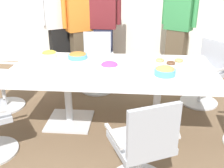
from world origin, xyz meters
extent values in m
cube|color=brown|center=(0.00, 0.00, -0.01)|extent=(10.00, 10.00, 0.01)
cube|color=white|center=(0.00, 0.00, 0.73)|extent=(2.40, 1.20, 0.04)
cube|color=silver|center=(-0.55, 0.00, 0.01)|extent=(0.56, 0.56, 0.02)
cylinder|color=silver|center=(-0.55, 0.00, 0.37)|extent=(0.09, 0.09, 0.69)
cube|color=silver|center=(0.55, 0.00, 0.01)|extent=(0.56, 0.56, 0.02)
cylinder|color=silver|center=(0.55, 0.00, 0.37)|extent=(0.09, 0.09, 0.69)
cylinder|color=silver|center=(1.24, 0.69, 0.01)|extent=(0.76, 0.76, 0.02)
cylinder|color=silver|center=(1.24, 0.69, 0.23)|extent=(0.05, 0.05, 0.41)
cube|color=#ADB2BC|center=(1.24, 0.69, 0.46)|extent=(0.65, 0.65, 0.06)
cube|color=#ADB2BC|center=(1.40, 0.83, 0.70)|extent=(0.31, 0.36, 0.42)
cube|color=silver|center=(1.39, 0.51, 0.58)|extent=(0.30, 0.26, 0.02)
cube|color=silver|center=(1.08, 0.88, 0.58)|extent=(0.30, 0.26, 0.02)
cylinder|color=silver|center=(-0.33, 1.03, 0.01)|extent=(0.57, 0.57, 0.02)
cylinder|color=silver|center=(-0.33, 1.03, 0.23)|extent=(0.05, 0.05, 0.41)
cube|color=#ADB2BC|center=(-0.33, 1.03, 0.46)|extent=(0.49, 0.49, 0.06)
cube|color=#ADB2BC|center=(-0.34, 1.24, 0.70)|extent=(0.44, 0.07, 0.42)
cube|color=silver|center=(-0.08, 1.04, 0.58)|extent=(0.05, 0.37, 0.02)
cube|color=silver|center=(-0.57, 1.01, 0.58)|extent=(0.05, 0.37, 0.02)
cylinder|color=silver|center=(-1.56, 0.34, 0.01)|extent=(0.59, 0.59, 0.02)
cylinder|color=silver|center=(-1.56, 0.34, 0.23)|extent=(0.05, 0.05, 0.41)
cube|color=#ADB2BC|center=(-1.56, 0.34, 0.46)|extent=(0.50, 0.50, 0.06)
cube|color=silver|center=(-1.54, 0.58, 0.58)|extent=(0.37, 0.06, 0.02)
cylinder|color=silver|center=(0.33, -1.03, 0.23)|extent=(0.05, 0.05, 0.41)
cube|color=#ADB2BC|center=(0.33, -1.03, 0.46)|extent=(0.61, 0.61, 0.06)
cube|color=#ADB2BC|center=(0.41, -1.22, 0.70)|extent=(0.41, 0.22, 0.42)
cube|color=silver|center=(0.10, -1.13, 0.58)|extent=(0.18, 0.35, 0.02)
cube|color=silver|center=(0.55, -0.93, 0.58)|extent=(0.18, 0.35, 0.02)
cube|color=black|center=(-1.07, 1.63, 0.44)|extent=(0.38, 0.34, 0.88)
cube|color=white|center=(-1.07, 1.63, 1.23)|extent=(0.49, 0.43, 0.70)
cylinder|color=white|center=(-0.85, 1.78, 1.27)|extent=(0.11, 0.11, 0.63)
cylinder|color=white|center=(-1.29, 1.48, 1.27)|extent=(0.11, 0.11, 0.63)
cube|color=brown|center=(-0.68, 1.57, 0.43)|extent=(0.38, 0.34, 0.85)
cube|color=orange|center=(-0.68, 1.57, 1.19)|extent=(0.49, 0.43, 0.68)
cylinder|color=orange|center=(-0.46, 1.72, 1.22)|extent=(0.11, 0.11, 0.61)
cylinder|color=orange|center=(-0.90, 1.43, 1.22)|extent=(0.11, 0.11, 0.61)
cube|color=#232842|center=(-0.28, 1.67, 0.44)|extent=(0.32, 0.20, 0.88)
cube|color=maroon|center=(-0.28, 1.67, 1.23)|extent=(0.44, 0.22, 0.70)
cylinder|color=maroon|center=(-0.02, 1.67, 1.27)|extent=(0.08, 0.08, 0.63)
cylinder|color=maroon|center=(-0.55, 1.67, 1.27)|extent=(0.08, 0.08, 0.63)
cube|color=brown|center=(0.99, 1.63, 0.44)|extent=(0.38, 0.34, 0.89)
cube|color=#388C4C|center=(0.99, 1.63, 1.24)|extent=(0.49, 0.42, 0.70)
cylinder|color=#388C4C|center=(1.21, 1.50, 1.27)|extent=(0.11, 0.11, 0.63)
cylinder|color=#388C4C|center=(0.76, 1.77, 1.27)|extent=(0.11, 0.11, 0.63)
cylinder|color=#4C9EC6|center=(0.60, -0.17, 0.78)|extent=(0.23, 0.23, 0.07)
ellipsoid|color=tan|center=(0.60, -0.17, 0.82)|extent=(0.21, 0.21, 0.06)
cylinder|color=beige|center=(-0.86, 0.36, 0.78)|extent=(0.20, 0.20, 0.06)
ellipsoid|color=yellow|center=(-0.86, 0.36, 0.81)|extent=(0.18, 0.18, 0.06)
cylinder|color=white|center=(-0.02, -0.12, 0.79)|extent=(0.22, 0.22, 0.08)
ellipsoid|color=#9E3D8E|center=(-0.02, -0.12, 0.83)|extent=(0.19, 0.19, 0.08)
cylinder|color=#4C9EC6|center=(-0.48, 0.35, 0.78)|extent=(0.25, 0.25, 0.06)
ellipsoid|color=#AD702D|center=(-0.48, 0.35, 0.81)|extent=(0.22, 0.22, 0.05)
cylinder|color=white|center=(0.70, 0.29, 0.76)|extent=(0.33, 0.33, 0.01)
torus|color=tan|center=(0.82, 0.28, 0.78)|extent=(0.11, 0.11, 0.03)
torus|color=white|center=(0.70, 0.41, 0.78)|extent=(0.11, 0.11, 0.03)
torus|color=tan|center=(0.58, 0.27, 0.78)|extent=(0.11, 0.11, 0.03)
torus|color=brown|center=(0.70, 0.18, 0.78)|extent=(0.11, 0.11, 0.03)
cylinder|color=white|center=(-0.58, -0.07, 0.75)|extent=(0.19, 0.19, 0.01)
cylinder|color=silver|center=(-0.58, -0.07, 0.76)|extent=(0.19, 0.19, 0.01)
cylinder|color=white|center=(-0.58, -0.07, 0.77)|extent=(0.19, 0.19, 0.01)
cylinder|color=silver|center=(-0.58, -0.07, 0.77)|extent=(0.19, 0.19, 0.01)
cylinder|color=white|center=(-0.58, -0.07, 0.78)|extent=(0.19, 0.19, 0.01)
cylinder|color=silver|center=(-0.58, -0.07, 0.78)|extent=(0.19, 0.19, 0.01)
cylinder|color=white|center=(-0.58, -0.07, 0.79)|extent=(0.19, 0.19, 0.01)
cylinder|color=silver|center=(-0.58, -0.07, 0.80)|extent=(0.19, 0.19, 0.01)
cube|color=white|center=(0.33, 0.41, 0.79)|extent=(0.15, 0.15, 0.08)
camera|label=1|loc=(0.24, -2.95, 1.82)|focal=42.81mm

